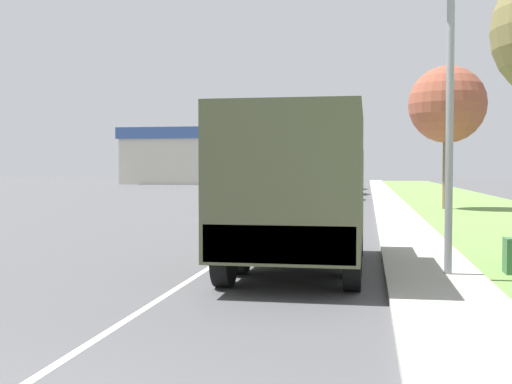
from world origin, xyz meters
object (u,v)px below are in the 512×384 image
car_second_ahead (340,188)px  lamp_post (440,21)px  car_third_ahead (350,186)px  car_fourth_ahead (353,182)px  military_truck (299,186)px  car_nearest_ahead (244,202)px

car_second_ahead → lamp_post: (3.05, -29.77, 4.05)m
car_third_ahead → car_second_ahead: bearing=-92.4°
car_fourth_ahead → lamp_post: lamp_post is taller
lamp_post → car_third_ahead: bearing=93.9°
car_fourth_ahead → lamp_post: size_ratio=0.51×
car_second_ahead → car_third_ahead: 8.95m
car_second_ahead → lamp_post: 30.20m
car_second_ahead → car_fourth_ahead: size_ratio=1.18×
military_truck → lamp_post: lamp_post is taller
car_second_ahead → car_fourth_ahead: (0.33, 21.30, -0.10)m
car_nearest_ahead → car_fourth_ahead: (3.59, 37.48, -0.03)m
car_nearest_ahead → car_second_ahead: size_ratio=0.90×
military_truck → car_second_ahead: size_ratio=1.35×
car_second_ahead → car_third_ahead: size_ratio=1.03×
car_second_ahead → car_fourth_ahead: bearing=89.1°
car_second_ahead → lamp_post: bearing=-84.2°
lamp_post → car_nearest_ahead: bearing=114.9°
car_second_ahead → car_third_ahead: (0.38, 8.94, -0.09)m
car_second_ahead → lamp_post: lamp_post is taller
military_truck → car_third_ahead: (-0.01, 38.17, -1.07)m
military_truck → car_nearest_ahead: bearing=105.6°
car_nearest_ahead → lamp_post: 15.54m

